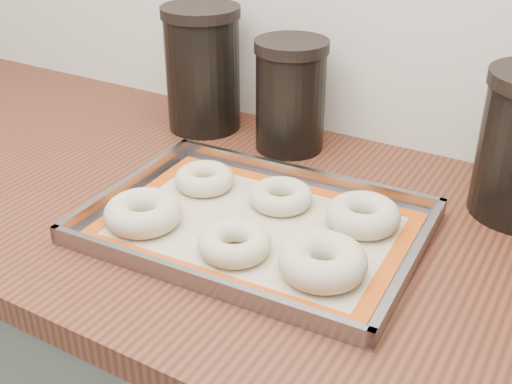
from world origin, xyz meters
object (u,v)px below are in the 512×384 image
Objects in this scene: bagel_front_left at (143,213)px; canister_left at (203,69)px; bagel_front_mid at (235,243)px; bagel_back_mid at (281,196)px; bagel_front_right at (323,261)px; bagel_back_right at (363,215)px; canister_mid at (290,95)px; baking_tray at (256,225)px; bagel_back_left at (205,179)px.

bagel_front_left is 0.38m from canister_left.
bagel_front_mid reaches higher than bagel_back_mid.
bagel_front_right is 1.07× the size of bagel_back_right.
canister_mid reaches higher than bagel_front_right.
bagel_back_right is (0.13, 0.08, 0.02)m from baking_tray.
bagel_back_mid is (-0.13, 0.13, -0.01)m from bagel_front_right.
bagel_back_right is at bearing 30.16° from baking_tray.
canister_mid is at bearing -0.70° from canister_left.
baking_tray is 4.51× the size of bagel_back_right.
bagel_back_right reaches higher than bagel_front_mid.
bagel_back_mid is (0.14, 0.15, -0.00)m from bagel_front_left.
bagel_front_mid is at bearing -50.62° from canister_left.
bagel_front_mid is at bearing -73.92° from canister_mid.
bagel_back_right is at bearing -41.46° from canister_mid.
bagel_back_left is 0.41× the size of canister_left.
baking_tray is 5.00× the size of bagel_back_mid.
bagel_front_right is 0.28m from bagel_back_left.
canister_left is (-0.13, 0.35, 0.09)m from bagel_front_left.
baking_tray is at bearing 98.17° from bagel_front_mid.
bagel_back_left is 0.98× the size of bagel_back_mid.
canister_left is (-0.15, 0.21, 0.10)m from bagel_back_left.
bagel_front_left is at bearing -176.30° from bagel_front_right.
canister_mid is at bearing 123.75° from bagel_front_right.
bagel_front_right reaches higher than bagel_front_left.
bagel_back_mid is at bearing 93.35° from bagel_front_mid.
baking_tray is 4.87× the size of bagel_front_mid.
bagel_front_left is at bearing -151.53° from baking_tray.
canister_left is at bearing 154.14° from bagel_back_right.
bagel_front_right reaches higher than bagel_back_right.
bagel_back_left is 0.89× the size of bagel_back_right.
bagel_front_right is 0.58× the size of canister_mid.
bagel_front_mid is 1.05× the size of bagel_back_left.
bagel_back_mid is 0.13m from bagel_back_right.
canister_left is (-0.40, 0.33, 0.09)m from bagel_front_right.
bagel_front_mid is at bearing -128.68° from bagel_back_right.
baking_tray is 2.43× the size of canister_mid.
bagel_front_left is 1.19× the size of bagel_back_left.
baking_tray is 4.29× the size of bagel_front_left.
bagel_front_mid is 0.86× the size of bagel_front_right.
baking_tray is 0.16m from bagel_front_left.
bagel_back_right is at bearing 2.55° from bagel_back_mid.
canister_left is 0.19m from canister_mid.
bagel_back_left is 0.48× the size of canister_mid.
bagel_front_right reaches higher than bagel_back_mid.
bagel_back_left is (0.01, 0.13, -0.00)m from bagel_front_left.
canister_left is 1.17× the size of canister_mid.
canister_left is at bearing 129.38° from bagel_front_mid.
bagel_front_left is at bearing -179.12° from bagel_front_mid.
bagel_front_left is 0.21m from bagel_back_mid.
canister_left reaches higher than bagel_front_right.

